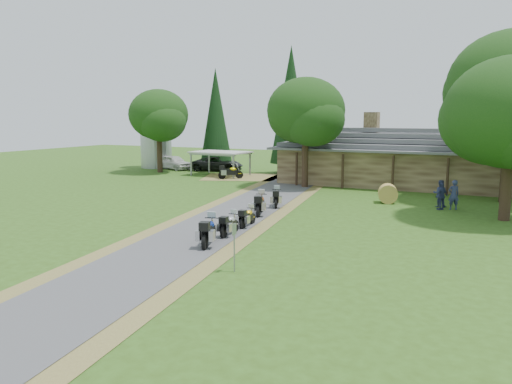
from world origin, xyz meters
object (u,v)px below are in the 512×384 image
at_px(car_dark_suv, 217,160).
at_px(motorcycle_carport_a, 231,171).
at_px(motorcycle_row_b, 230,223).
at_px(motorcycle_row_c, 248,216).
at_px(motorcycle_row_d, 260,203).
at_px(car_white_sedan, 174,160).
at_px(lodge, 403,156).
at_px(motorcycle_row_e, 276,197).
at_px(silo, 156,136).
at_px(motorcycle_row_a, 209,230).
at_px(carport, 221,163).
at_px(hay_bale, 388,194).

relative_size(car_dark_suv, motorcycle_carport_a, 2.87).
height_order(motorcycle_row_b, motorcycle_row_c, motorcycle_row_b).
bearing_deg(motorcycle_carport_a, motorcycle_row_d, -93.80).
distance_m(car_white_sedan, car_dark_suv, 5.16).
height_order(motorcycle_row_c, motorcycle_row_d, motorcycle_row_d).
bearing_deg(lodge, motorcycle_row_c, -102.74).
height_order(motorcycle_row_d, motorcycle_row_e, motorcycle_row_d).
bearing_deg(motorcycle_row_e, silo, 31.80).
height_order(lodge, motorcycle_row_b, lodge).
bearing_deg(silo, motorcycle_carport_a, -23.57).
bearing_deg(car_dark_suv, motorcycle_row_c, -161.13).
xyz_separation_m(motorcycle_row_a, motorcycle_row_d, (-0.90, 7.44, 0.01)).
bearing_deg(motorcycle_row_e, car_dark_suv, 19.18).
distance_m(car_dark_suv, motorcycle_row_d, 24.50).
bearing_deg(motorcycle_row_b, car_white_sedan, 34.93).
bearing_deg(motorcycle_row_d, lodge, -34.90).
height_order(motorcycle_row_a, motorcycle_row_b, motorcycle_row_a).
relative_size(carport, hay_bale, 4.28).
relative_size(carport, motorcycle_row_a, 2.64).
distance_m(motorcycle_row_a, motorcycle_row_b, 2.09).
bearing_deg(car_white_sedan, carport, -92.08).
xyz_separation_m(motorcycle_row_a, motorcycle_row_b, (-0.06, 2.09, -0.11)).
distance_m(car_white_sedan, motorcycle_row_b, 31.85).
height_order(car_white_sedan, motorcycle_row_e, car_white_sedan).
distance_m(lodge, car_white_sedan, 24.99).
distance_m(silo, motorcycle_row_c, 32.91).
relative_size(motorcycle_row_a, hay_bale, 1.62).
xyz_separation_m(motorcycle_row_d, hay_bale, (6.08, 7.49, -0.08)).
xyz_separation_m(silo, motorcycle_row_c, (23.18, -23.17, -2.98)).
distance_m(carport, motorcycle_row_a, 27.22).
bearing_deg(motorcycle_row_c, motorcycle_row_a, 179.07).
xyz_separation_m(car_white_sedan, motorcycle_row_c, (20.23, -22.40, -0.42)).
relative_size(motorcycle_row_b, motorcycle_carport_a, 0.85).
height_order(carport, motorcycle_row_d, carport).
xyz_separation_m(carport, car_white_sedan, (-7.43, 2.68, -0.20)).
bearing_deg(motorcycle_row_e, car_white_sedan, 29.12).
xyz_separation_m(carport, motorcycle_row_d, (12.04, -16.50, -0.47)).
xyz_separation_m(lodge, motorcycle_carport_a, (-15.22, -2.89, -1.74)).
bearing_deg(motorcycle_row_e, motorcycle_carport_a, 19.08).
bearing_deg(motorcycle_row_d, car_dark_suv, 18.29).
xyz_separation_m(lodge, motorcycle_row_e, (-5.58, -14.47, -1.80)).
bearing_deg(car_white_sedan, hay_bale, -96.83).
height_order(car_dark_suv, motorcycle_row_c, car_dark_suv).
height_order(car_white_sedan, motorcycle_row_c, car_white_sedan).
xyz_separation_m(carport, motorcycle_row_a, (12.94, -23.94, -0.48)).
bearing_deg(carport, lodge, 6.56).
bearing_deg(hay_bale, motorcycle_row_d, -129.06).
relative_size(motorcycle_row_a, motorcycle_row_d, 0.99).
bearing_deg(motorcycle_carport_a, silo, 118.47).
distance_m(silo, motorcycle_row_a, 36.09).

